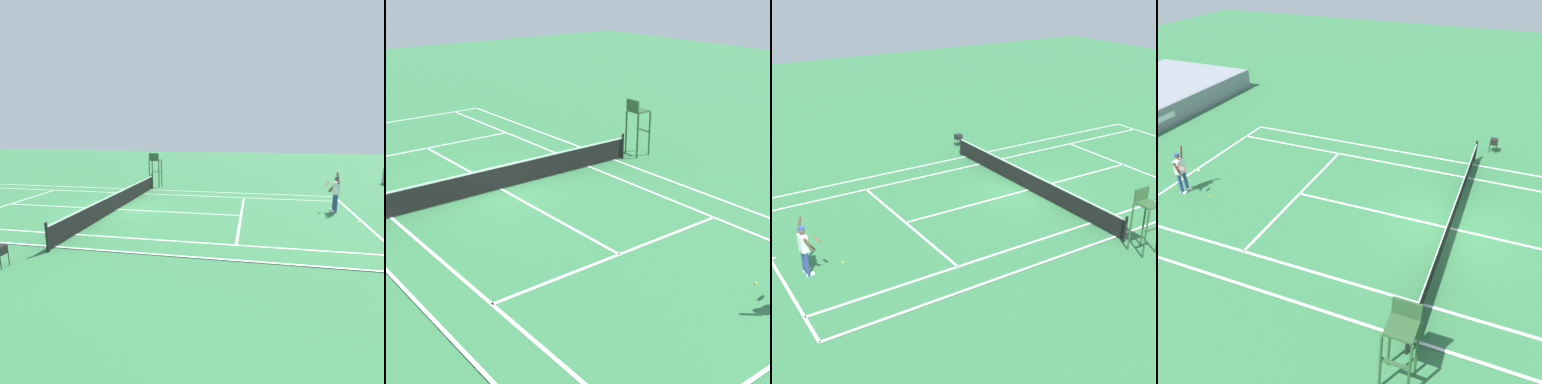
{
  "view_description": "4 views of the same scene",
  "coord_description": "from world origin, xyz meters",
  "views": [
    {
      "loc": [
        15.52,
        6.93,
        4.3
      ],
      "look_at": [
        -0.51,
        3.87,
        1.0
      ],
      "focal_mm": 30.51,
      "sensor_mm": 36.0,
      "label": 1
    },
    {
      "loc": [
        9.67,
        16.83,
        7.56
      ],
      "look_at": [
        -0.51,
        3.87,
        1.0
      ],
      "focal_mm": 53.06,
      "sensor_mm": 36.0,
      "label": 2
    },
    {
      "loc": [
        -18.18,
        15.05,
        10.05
      ],
      "look_at": [
        -0.51,
        3.87,
        1.0
      ],
      "focal_mm": 50.68,
      "sensor_mm": 36.0,
      "label": 3
    },
    {
      "loc": [
        -13.15,
        -1.38,
        9.51
      ],
      "look_at": [
        -0.51,
        3.87,
        1.0
      ],
      "focal_mm": 39.28,
      "sensor_mm": 36.0,
      "label": 4
    }
  ],
  "objects": [
    {
      "name": "ground_plane",
      "position": [
        0.0,
        0.0,
        0.0
      ],
      "size": [
        80.0,
        80.0,
        0.0
      ],
      "primitive_type": "plane",
      "color": "#337542"
    },
    {
      "name": "court",
      "position": [
        0.0,
        0.0,
        0.01
      ],
      "size": [
        11.08,
        23.88,
        0.03
      ],
      "color": "#337542",
      "rests_on": "ground"
    },
    {
      "name": "net",
      "position": [
        0.0,
        0.0,
        0.52
      ],
      "size": [
        11.98,
        0.1,
        1.07
      ],
      "color": "black",
      "rests_on": "ground"
    },
    {
      "name": "tennis_ball",
      "position": [
        -1.67,
        9.74,
        0.03
      ],
      "size": [
        0.07,
        0.07,
        0.07
      ],
      "primitive_type": "sphere",
      "color": "#D1E533",
      "rests_on": "ground"
    },
    {
      "name": "umpire_chair",
      "position": [
        -6.73,
        0.0,
        1.56
      ],
      "size": [
        0.77,
        0.77,
        2.44
      ],
      "color": "#2D562D",
      "rests_on": "ground"
    }
  ]
}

